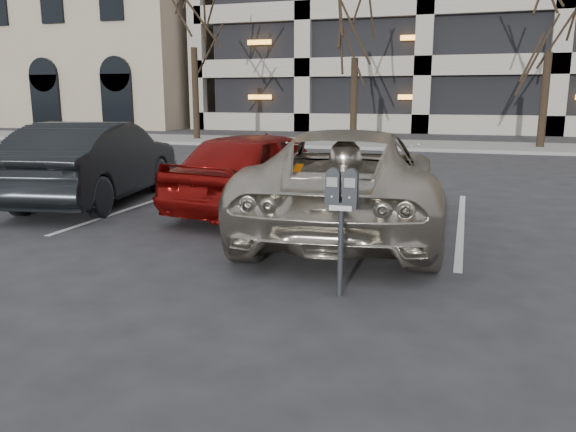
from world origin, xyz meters
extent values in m
plane|color=#28282B|center=(0.00, 0.00, 0.00)|extent=(140.00, 140.00, 0.00)
cube|color=gray|center=(0.00, 16.00, 0.06)|extent=(80.00, 4.00, 0.12)
cube|color=silver|center=(-7.00, 2.30, 0.01)|extent=(0.10, 5.20, 0.00)
cube|color=silver|center=(-4.20, 2.30, 0.01)|extent=(0.10, 5.20, 0.00)
cube|color=silver|center=(-1.40, 2.30, 0.01)|extent=(0.10, 5.20, 0.00)
cube|color=silver|center=(1.40, 2.30, 0.01)|extent=(0.10, 5.20, 0.00)
cube|color=tan|center=(-28.00, 30.00, 7.50)|extent=(26.00, 16.00, 15.00)
cylinder|color=black|center=(-10.00, 16.00, 2.00)|extent=(0.28, 0.28, 3.99)
cylinder|color=black|center=(-3.00, 16.00, 1.71)|extent=(0.28, 0.28, 3.43)
cylinder|color=black|center=(4.00, 16.00, 1.75)|extent=(0.28, 0.28, 3.49)
cylinder|color=black|center=(0.29, -1.40, 0.45)|extent=(0.06, 0.06, 0.90)
cube|color=black|center=(0.29, -1.40, 0.92)|extent=(0.30, 0.11, 0.06)
cube|color=silver|center=(0.29, -1.46, 0.90)|extent=(0.22, 0.01, 0.05)
cube|color=gray|center=(0.20, -1.47, 1.15)|extent=(0.11, 0.01, 0.09)
cube|color=gray|center=(0.37, -1.46, 1.15)|extent=(0.11, 0.01, 0.09)
imported|color=#ACA493|center=(-0.22, 1.42, 0.75)|extent=(3.04, 5.60, 1.49)
cube|color=#E06304|center=(-0.57, 0.48, 1.49)|extent=(0.10, 0.20, 0.01)
imported|color=maroon|center=(-1.95, 2.42, 0.71)|extent=(2.34, 4.38, 1.42)
imported|color=black|center=(-5.16, 2.23, 0.75)|extent=(2.37, 4.75, 1.50)
camera|label=1|loc=(1.40, -6.63, 1.95)|focal=35.00mm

